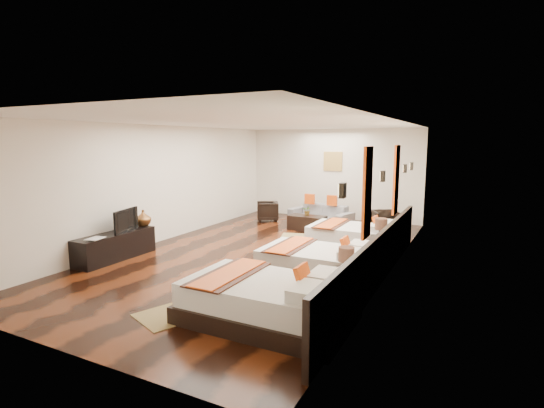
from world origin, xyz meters
The scene contains 30 objects.
floor centered at (0.00, 0.00, 0.00)m, with size 5.50×9.50×0.01m, color black.
ceiling centered at (0.00, 0.00, 2.80)m, with size 5.50×9.50×0.01m, color white.
back_wall centered at (0.00, 4.75, 1.40)m, with size 5.50×0.01×2.80m, color silver.
left_wall centered at (-2.75, 0.00, 1.40)m, with size 0.01×9.50×2.80m, color silver.
right_wall centered at (2.75, 0.00, 1.40)m, with size 0.01×9.50×2.80m, color silver.
headboard_panel centered at (2.71, -0.80, 0.45)m, with size 0.08×6.60×0.90m, color black.
bed_near centered at (1.70, -2.94, 0.30)m, with size 2.26×1.42×0.86m.
bed_mid centered at (1.70, -0.94, 0.27)m, with size 2.10×1.32×0.80m.
bed_far centered at (1.70, 1.37, 0.27)m, with size 2.07×1.30×0.79m.
nightstand_a centered at (2.44, -1.87, 0.31)m, with size 0.44×0.44×0.87m.
nightstand_b centered at (2.44, 0.49, 0.32)m, with size 0.46×0.46×0.91m.
jute_mat_near centered at (0.44, -3.23, 0.01)m, with size 0.75×1.20×0.01m, color olive.
jute_mat_mid centered at (0.44, -0.76, 0.01)m, with size 0.75×1.20×0.01m, color olive.
jute_mat_far centered at (0.10, 1.59, 0.01)m, with size 0.75×1.20×0.01m, color olive.
tv_console centered at (-2.50, -1.72, 0.28)m, with size 0.50×1.80×0.55m, color black.
tv centered at (-2.45, -1.54, 0.79)m, with size 0.84×0.11×0.48m, color black.
book centered at (-2.50, -2.33, 0.57)m, with size 0.25×0.34×0.03m, color black.
figurine centered at (-2.50, -0.90, 0.73)m, with size 0.34×0.34×0.36m, color brown.
sofa centered at (-0.02, 3.75, 0.28)m, with size 1.92×0.75×0.56m, color slate.
armchair_left centered at (-1.61, 3.39, 0.29)m, with size 0.63×0.65×0.59m, color black.
armchair_right centered at (1.95, 3.39, 0.30)m, with size 0.63×0.65×0.59m, color black.
coffee_table centered at (-0.02, 2.70, 0.20)m, with size 1.00×0.50×0.40m, color black.
table_plant centered at (-0.04, 2.76, 0.53)m, with size 0.24×0.21×0.26m, color #266421.
orange_panel_a centered at (2.73, -1.90, 1.70)m, with size 0.04×0.40×1.30m, color #D86014.
orange_panel_b centered at (2.73, 0.30, 1.70)m, with size 0.04×0.40×1.30m, color #D86014.
sconce_near centered at (2.70, -3.00, 1.85)m, with size 0.07×0.12×0.18m.
sconce_mid centered at (2.70, -0.80, 1.85)m, with size 0.07×0.12×0.18m.
sconce_far centered at (2.70, 1.40, 1.85)m, with size 0.07×0.12×0.18m.
sconce_lounge centered at (2.70, 2.30, 1.85)m, with size 0.07×0.12×0.18m.
gold_artwork centered at (0.00, 4.73, 1.80)m, with size 0.60×0.04×0.60m, color #AD873F.
Camera 1 is at (4.13, -7.63, 2.42)m, focal length 27.16 mm.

